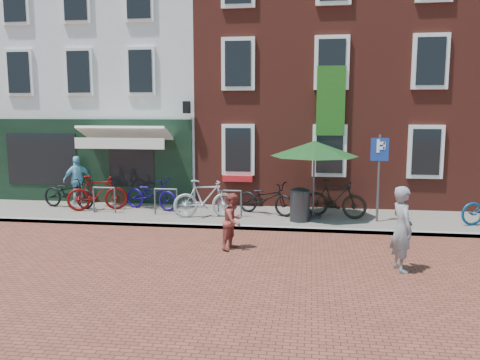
# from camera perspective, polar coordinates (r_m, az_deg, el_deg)

# --- Properties ---
(ground) EXTENTS (80.00, 80.00, 0.00)m
(ground) POSITION_cam_1_polar(r_m,az_deg,el_deg) (13.95, -4.03, -5.65)
(ground) COLOR brown
(sidewalk) EXTENTS (24.00, 3.00, 0.10)m
(sidewalk) POSITION_cam_1_polar(r_m,az_deg,el_deg) (15.21, 0.86, -4.27)
(sidewalk) COLOR slate
(sidewalk) RESTS_ON ground
(building_stucco) EXTENTS (8.00, 8.00, 9.00)m
(building_stucco) POSITION_cam_1_polar(r_m,az_deg,el_deg) (21.75, -13.36, 11.04)
(building_stucco) COLOR silver
(building_stucco) RESTS_ON ground
(building_brick_mid) EXTENTS (6.00, 8.00, 10.00)m
(building_brick_mid) POSITION_cam_1_polar(r_m,az_deg,el_deg) (20.33, 5.79, 12.85)
(building_brick_mid) COLOR maroon
(building_brick_mid) RESTS_ON ground
(building_brick_right) EXTENTS (6.00, 8.00, 10.00)m
(building_brick_right) POSITION_cam_1_polar(r_m,az_deg,el_deg) (20.94, 22.81, 12.13)
(building_brick_right) COLOR maroon
(building_brick_right) RESTS_ON ground
(litter_bin) EXTENTS (0.58, 0.58, 1.06)m
(litter_bin) POSITION_cam_1_polar(r_m,az_deg,el_deg) (14.41, 6.96, -2.61)
(litter_bin) COLOR #2D2E30
(litter_bin) RESTS_ON sidewalk
(parking_sign) EXTENTS (0.50, 0.07, 2.52)m
(parking_sign) POSITION_cam_1_polar(r_m,az_deg,el_deg) (14.63, 15.83, 1.84)
(parking_sign) COLOR #4C4C4F
(parking_sign) RESTS_ON sidewalk
(parasol) EXTENTS (2.60, 2.60, 2.41)m
(parasol) POSITION_cam_1_polar(r_m,az_deg,el_deg) (14.68, 8.62, 3.95)
(parasol) COLOR #4C4C4F
(parasol) RESTS_ON sidewalk
(woman) EXTENTS (0.58, 0.74, 1.78)m
(woman) POSITION_cam_1_polar(r_m,az_deg,el_deg) (10.70, 18.25, -5.40)
(woman) COLOR gray
(woman) RESTS_ON ground
(boy) EXTENTS (0.73, 0.81, 1.36)m
(boy) POSITION_cam_1_polar(r_m,az_deg,el_deg) (11.80, -0.79, -4.79)
(boy) COLOR #973E36
(boy) RESTS_ON ground
(cafe_person) EXTENTS (1.01, 0.91, 1.64)m
(cafe_person) POSITION_cam_1_polar(r_m,az_deg,el_deg) (17.88, -18.30, 0.02)
(cafe_person) COLOR #7ECFE7
(cafe_person) RESTS_ON sidewalk
(bicycle_0) EXTENTS (2.05, 1.05, 1.03)m
(bicycle_0) POSITION_cam_1_polar(r_m,az_deg,el_deg) (17.19, -19.25, -1.37)
(bicycle_0) COLOR black
(bicycle_0) RESTS_ON sidewalk
(bicycle_1) EXTENTS (1.96, 1.21, 1.14)m
(bicycle_1) POSITION_cam_1_polar(r_m,az_deg,el_deg) (16.46, -16.20, -1.45)
(bicycle_1) COLOR #630706
(bicycle_1) RESTS_ON sidewalk
(bicycle_2) EXTENTS (2.07, 1.24, 1.03)m
(bicycle_2) POSITION_cam_1_polar(r_m,az_deg,el_deg) (16.23, -10.26, -1.59)
(bicycle_2) COLOR #15075E
(bicycle_2) RESTS_ON sidewalk
(bicycle_3) EXTENTS (1.97, 0.98, 1.14)m
(bicycle_3) POSITION_cam_1_polar(r_m,az_deg,el_deg) (14.85, -4.09, -2.16)
(bicycle_3) COLOR #A3A3A5
(bicycle_3) RESTS_ON sidewalk
(bicycle_4) EXTENTS (2.06, 1.39, 1.03)m
(bicycle_4) POSITION_cam_1_polar(r_m,az_deg,el_deg) (15.24, 3.03, -2.10)
(bicycle_4) COLOR black
(bicycle_4) RESTS_ON sidewalk
(bicycle_5) EXTENTS (1.97, 1.07, 1.14)m
(bicycle_5) POSITION_cam_1_polar(r_m,az_deg,el_deg) (15.06, 10.97, -2.14)
(bicycle_5) COLOR black
(bicycle_5) RESTS_ON sidewalk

